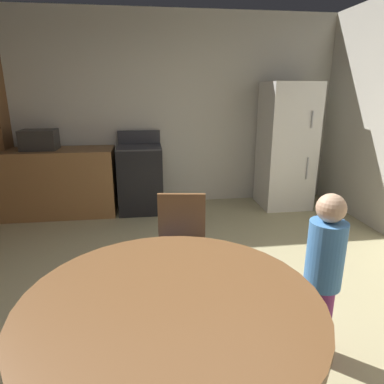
% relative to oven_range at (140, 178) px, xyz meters
% --- Properties ---
extents(ground_plane, '(14.00, 14.00, 0.00)m').
position_rel_oven_range_xyz_m(ground_plane, '(0.27, -2.77, -0.47)').
color(ground_plane, tan).
extents(wall_back, '(5.48, 0.12, 2.70)m').
position_rel_oven_range_xyz_m(wall_back, '(0.27, 0.40, 0.88)').
color(wall_back, beige).
rests_on(wall_back, ground).
extents(kitchen_counter, '(1.81, 0.60, 0.90)m').
position_rel_oven_range_xyz_m(kitchen_counter, '(-1.26, -0.00, -0.02)').
color(kitchen_counter, olive).
rests_on(kitchen_counter, ground).
extents(oven_range, '(0.60, 0.60, 1.10)m').
position_rel_oven_range_xyz_m(oven_range, '(0.00, 0.00, 0.00)').
color(oven_range, black).
rests_on(oven_range, ground).
extents(refrigerator, '(0.68, 0.68, 1.76)m').
position_rel_oven_range_xyz_m(refrigerator, '(2.08, -0.05, 0.41)').
color(refrigerator, white).
rests_on(refrigerator, ground).
extents(microwave, '(0.44, 0.32, 0.26)m').
position_rel_oven_range_xyz_m(microwave, '(-1.28, -0.00, 0.56)').
color(microwave, '#2D2B28').
rests_on(microwave, kitchen_counter).
extents(dining_table, '(1.36, 1.36, 0.76)m').
position_rel_oven_range_xyz_m(dining_table, '(0.18, -3.33, 0.15)').
color(dining_table, brown).
rests_on(dining_table, ground).
extents(chair_north, '(0.45, 0.45, 0.87)m').
position_rel_oven_range_xyz_m(chair_north, '(0.34, -2.22, 0.03)').
color(chair_north, brown).
rests_on(chair_north, ground).
extents(person_child, '(0.29, 0.29, 1.09)m').
position_rel_oven_range_xyz_m(person_child, '(1.13, -2.93, 0.11)').
color(person_child, '#8C337A').
rests_on(person_child, ground).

